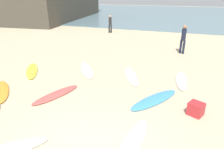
% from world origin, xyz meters
% --- Properties ---
extents(ocean_water, '(120.00, 40.00, 0.08)m').
position_xyz_m(ocean_water, '(0.00, 37.67, 0.04)').
color(ocean_water, slate).
rests_on(ocean_water, ground_plane).
extents(surfboard_1, '(1.40, 2.36, 0.07)m').
position_xyz_m(surfboard_1, '(-0.24, 5.33, 0.03)').
color(surfboard_1, white).
rests_on(surfboard_1, ground_plane).
extents(surfboard_3, '(0.68, 2.24, 0.07)m').
position_xyz_m(surfboard_3, '(0.96, 0.87, 0.04)').
color(surfboard_3, white).
rests_on(surfboard_3, ground_plane).
extents(surfboard_4, '(1.16, 2.14, 0.09)m').
position_xyz_m(surfboard_4, '(-2.51, 2.48, 0.04)').
color(surfboard_4, '#E1554F').
rests_on(surfboard_4, ground_plane).
extents(surfboard_5, '(1.85, 2.19, 0.07)m').
position_xyz_m(surfboard_5, '(-5.17, 4.28, 0.04)').
color(surfboard_5, yellow).
rests_on(surfboard_5, ground_plane).
extents(surfboard_6, '(1.75, 2.35, 0.07)m').
position_xyz_m(surfboard_6, '(1.16, 3.38, 0.04)').
color(surfboard_6, '#4398E4').
rests_on(surfboard_6, ground_plane).
extents(surfboard_7, '(1.97, 1.94, 0.09)m').
position_xyz_m(surfboard_7, '(-4.77, 1.97, 0.04)').
color(surfboard_7, orange).
rests_on(surfboard_7, ground_plane).
extents(surfboard_8, '(0.66, 2.19, 0.07)m').
position_xyz_m(surfboard_8, '(2.04, 5.57, 0.04)').
color(surfboard_8, silver).
rests_on(surfboard_8, ground_plane).
extents(surfboard_9, '(1.80, 2.28, 0.08)m').
position_xyz_m(surfboard_9, '(-2.59, 5.31, 0.04)').
color(surfboard_9, white).
rests_on(surfboard_9, ground_plane).
extents(beachgoer_near, '(0.39, 0.39, 1.68)m').
position_xyz_m(beachgoer_near, '(-5.04, 15.43, 0.94)').
color(beachgoer_near, black).
rests_on(beachgoer_near, ground_plane).
extents(beachgoer_far, '(0.36, 0.36, 1.84)m').
position_xyz_m(beachgoer_far, '(1.86, 10.21, 1.04)').
color(beachgoer_far, '#191E33').
rests_on(beachgoer_far, ground_plane).
extents(beach_cooler, '(0.58, 0.56, 0.43)m').
position_xyz_m(beach_cooler, '(2.56, 2.89, 0.22)').
color(beach_cooler, '#B2282D').
rests_on(beach_cooler, ground_plane).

